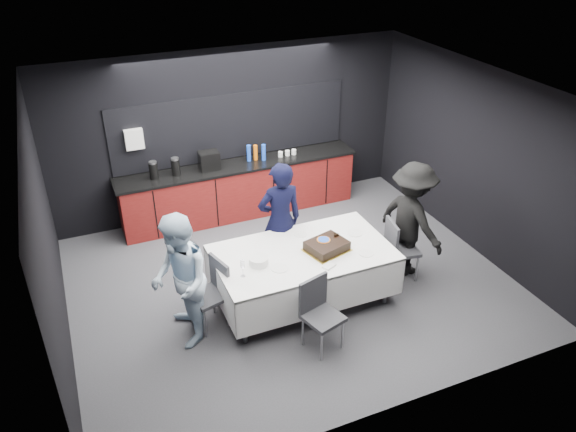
{
  "coord_description": "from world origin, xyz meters",
  "views": [
    {
      "loc": [
        -2.57,
        -5.96,
        4.84
      ],
      "look_at": [
        0.0,
        0.1,
        1.05
      ],
      "focal_mm": 35.0,
      "sensor_mm": 36.0,
      "label": 1
    }
  ],
  "objects_px": {
    "chair_right": "(398,245)",
    "person_center": "(280,221)",
    "chair_near": "(319,309)",
    "champagne_flute": "(242,265)",
    "person_left": "(180,281)",
    "plate_stack": "(259,261)",
    "chair_left": "(213,289)",
    "cake_assembly": "(327,246)",
    "person_right": "(411,219)",
    "party_table": "(303,260)"
  },
  "relations": [
    {
      "from": "plate_stack",
      "to": "chair_near",
      "type": "distance_m",
      "value": 0.98
    },
    {
      "from": "person_right",
      "to": "person_left",
      "type": "bearing_deg",
      "value": 80.34
    },
    {
      "from": "chair_right",
      "to": "person_center",
      "type": "xyz_separation_m",
      "value": [
        -1.49,
        0.75,
        0.34
      ]
    },
    {
      "from": "plate_stack",
      "to": "chair_near",
      "type": "relative_size",
      "value": 0.26
    },
    {
      "from": "chair_near",
      "to": "person_left",
      "type": "bearing_deg",
      "value": 153.31
    },
    {
      "from": "party_table",
      "to": "person_left",
      "type": "distance_m",
      "value": 1.67
    },
    {
      "from": "plate_stack",
      "to": "chair_near",
      "type": "height_order",
      "value": "chair_near"
    },
    {
      "from": "plate_stack",
      "to": "chair_right",
      "type": "relative_size",
      "value": 0.26
    },
    {
      "from": "party_table",
      "to": "person_right",
      "type": "bearing_deg",
      "value": 1.56
    },
    {
      "from": "champagne_flute",
      "to": "person_center",
      "type": "height_order",
      "value": "person_center"
    },
    {
      "from": "person_left",
      "to": "person_right",
      "type": "bearing_deg",
      "value": 95.92
    },
    {
      "from": "person_right",
      "to": "cake_assembly",
      "type": "bearing_deg",
      "value": 83.13
    },
    {
      "from": "champagne_flute",
      "to": "chair_left",
      "type": "distance_m",
      "value": 0.56
    },
    {
      "from": "chair_left",
      "to": "person_right",
      "type": "bearing_deg",
      "value": 0.77
    },
    {
      "from": "chair_left",
      "to": "person_left",
      "type": "bearing_deg",
      "value": -162.15
    },
    {
      "from": "plate_stack",
      "to": "chair_right",
      "type": "bearing_deg",
      "value": 0.0
    },
    {
      "from": "cake_assembly",
      "to": "chair_right",
      "type": "distance_m",
      "value": 1.19
    },
    {
      "from": "plate_stack",
      "to": "chair_left",
      "type": "height_order",
      "value": "chair_left"
    },
    {
      "from": "chair_right",
      "to": "person_right",
      "type": "bearing_deg",
      "value": 20.99
    },
    {
      "from": "chair_near",
      "to": "person_center",
      "type": "xyz_separation_m",
      "value": [
        0.14,
        1.57,
        0.34
      ]
    },
    {
      "from": "party_table",
      "to": "cake_assembly",
      "type": "relative_size",
      "value": 3.7
    },
    {
      "from": "cake_assembly",
      "to": "person_right",
      "type": "relative_size",
      "value": 0.37
    },
    {
      "from": "person_left",
      "to": "cake_assembly",
      "type": "bearing_deg",
      "value": 93.92
    },
    {
      "from": "cake_assembly",
      "to": "person_right",
      "type": "height_order",
      "value": "person_right"
    },
    {
      "from": "champagne_flute",
      "to": "person_left",
      "type": "relative_size",
      "value": 0.13
    },
    {
      "from": "chair_right",
      "to": "chair_near",
      "type": "bearing_deg",
      "value": -153.28
    },
    {
      "from": "party_table",
      "to": "plate_stack",
      "type": "height_order",
      "value": "plate_stack"
    },
    {
      "from": "chair_right",
      "to": "person_center",
      "type": "bearing_deg",
      "value": 153.42
    },
    {
      "from": "chair_left",
      "to": "person_center",
      "type": "bearing_deg",
      "value": 30.03
    },
    {
      "from": "champagne_flute",
      "to": "chair_right",
      "type": "bearing_deg",
      "value": 3.82
    },
    {
      "from": "champagne_flute",
      "to": "chair_near",
      "type": "bearing_deg",
      "value": -42.81
    },
    {
      "from": "chair_right",
      "to": "chair_left",
      "type": "bearing_deg",
      "value": 178.84
    },
    {
      "from": "chair_near",
      "to": "person_right",
      "type": "relative_size",
      "value": 0.54
    },
    {
      "from": "plate_stack",
      "to": "person_right",
      "type": "height_order",
      "value": "person_right"
    },
    {
      "from": "chair_right",
      "to": "person_center",
      "type": "distance_m",
      "value": 1.7
    },
    {
      "from": "chair_near",
      "to": "champagne_flute",
      "type": "bearing_deg",
      "value": 137.19
    },
    {
      "from": "chair_near",
      "to": "person_left",
      "type": "relative_size",
      "value": 0.53
    },
    {
      "from": "cake_assembly",
      "to": "chair_left",
      "type": "distance_m",
      "value": 1.57
    },
    {
      "from": "chair_left",
      "to": "person_center",
      "type": "xyz_separation_m",
      "value": [
        1.19,
        0.69,
        0.34
      ]
    },
    {
      "from": "person_center",
      "to": "plate_stack",
      "type": "bearing_deg",
      "value": 52.73
    },
    {
      "from": "person_center",
      "to": "chair_right",
      "type": "bearing_deg",
      "value": 154.77
    },
    {
      "from": "chair_right",
      "to": "chair_near",
      "type": "height_order",
      "value": "same"
    },
    {
      "from": "plate_stack",
      "to": "person_right",
      "type": "relative_size",
      "value": 0.14
    },
    {
      "from": "plate_stack",
      "to": "person_left",
      "type": "xyz_separation_m",
      "value": [
        -1.02,
        -0.08,
        0.03
      ]
    },
    {
      "from": "person_right",
      "to": "chair_left",
      "type": "bearing_deg",
      "value": 78.12
    },
    {
      "from": "person_left",
      "to": "chair_right",
      "type": "bearing_deg",
      "value": 94.43
    },
    {
      "from": "party_table",
      "to": "chair_right",
      "type": "xyz_separation_m",
      "value": [
        1.45,
        -0.05,
        -0.11
      ]
    },
    {
      "from": "party_table",
      "to": "plate_stack",
      "type": "relative_size",
      "value": 9.56
    },
    {
      "from": "plate_stack",
      "to": "cake_assembly",
      "type": "bearing_deg",
      "value": -2.92
    },
    {
      "from": "champagne_flute",
      "to": "person_left",
      "type": "distance_m",
      "value": 0.76
    }
  ]
}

